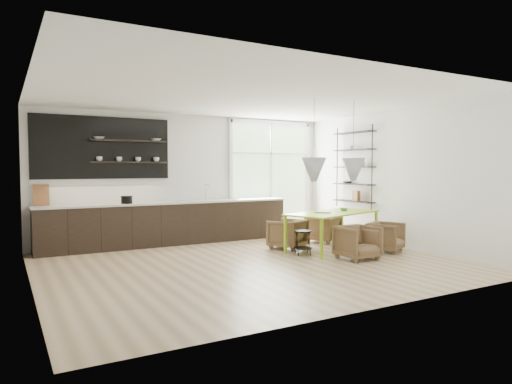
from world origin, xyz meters
name	(u,v)px	position (x,y,z in m)	size (l,w,h in m)	color
room	(251,179)	(0.58, 1.10, 1.46)	(7.02, 6.01, 2.91)	#CBAF89
kitchen_run	(166,217)	(-0.69, 2.69, 0.60)	(5.54, 0.69, 2.75)	black
right_shelving	(354,169)	(3.36, 1.17, 1.65)	(0.26, 1.22, 1.90)	black
dining_table	(333,215)	(2.10, 0.38, 0.72)	(2.31, 1.54, 0.77)	#98C91C
armchair_back_left	(287,234)	(1.34, 0.93, 0.31)	(0.66, 0.68, 0.61)	brown
armchair_back_right	(323,229)	(2.50, 1.23, 0.30)	(0.63, 0.65, 0.59)	brown
armchair_front_left	(358,242)	(1.87, -0.62, 0.31)	(0.66, 0.68, 0.62)	brown
armchair_front_right	(385,237)	(2.88, -0.32, 0.30)	(0.63, 0.65, 0.59)	brown
wire_stool	(303,239)	(1.23, 0.21, 0.30)	(0.37, 0.37, 0.47)	black
table_book	(320,212)	(1.74, 0.35, 0.79)	(0.22, 0.29, 0.03)	white
table_bowl	(344,209)	(2.51, 0.53, 0.80)	(0.18, 0.18, 0.06)	#528A59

